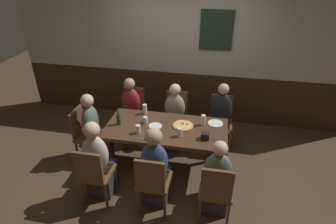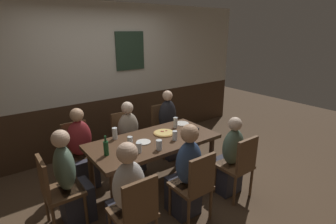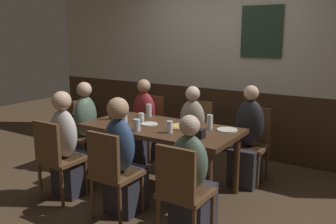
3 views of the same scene
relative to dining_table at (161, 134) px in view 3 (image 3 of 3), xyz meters
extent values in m
plane|color=#4C3826|center=(0.00, 0.00, -0.66)|extent=(12.00, 12.00, 0.00)
cube|color=#3D2819|center=(0.00, 1.65, -0.18)|extent=(6.40, 0.10, 0.95)
cube|color=beige|center=(0.00, 1.65, 1.12)|extent=(6.40, 0.10, 1.65)
cube|color=#233828|center=(0.56, 1.58, 1.12)|extent=(0.56, 0.03, 0.68)
cube|color=#472D1C|center=(0.00, 0.00, 0.06)|extent=(1.74, 0.84, 0.05)
cylinder|color=#472D1C|center=(-0.77, -0.34, -0.31)|extent=(0.07, 0.07, 0.69)
cylinder|color=#472D1C|center=(0.77, -0.34, -0.31)|extent=(0.07, 0.07, 0.69)
cylinder|color=#472D1C|center=(-0.77, 0.34, -0.31)|extent=(0.07, 0.07, 0.69)
cylinder|color=#472D1C|center=(0.77, 0.34, -0.31)|extent=(0.07, 0.07, 0.69)
cube|color=brown|center=(0.76, -0.76, -0.23)|extent=(0.40, 0.40, 0.04)
cube|color=brown|center=(0.76, -0.94, 0.01)|extent=(0.36, 0.04, 0.43)
cylinder|color=brown|center=(0.59, -0.59, -0.45)|extent=(0.04, 0.04, 0.41)
cylinder|color=brown|center=(0.93, -0.59, -0.45)|extent=(0.04, 0.04, 0.41)
cylinder|color=brown|center=(0.59, -0.93, -0.45)|extent=(0.04, 0.04, 0.41)
cube|color=brown|center=(0.00, -0.76, -0.23)|extent=(0.40, 0.40, 0.04)
cube|color=brown|center=(0.00, -0.94, 0.01)|extent=(0.36, 0.04, 0.43)
cylinder|color=brown|center=(-0.17, -0.59, -0.45)|extent=(0.04, 0.04, 0.41)
cylinder|color=brown|center=(0.17, -0.59, -0.45)|extent=(0.04, 0.04, 0.41)
cylinder|color=brown|center=(-0.17, -0.93, -0.45)|extent=(0.04, 0.04, 0.41)
cylinder|color=brown|center=(0.17, -0.93, -0.45)|extent=(0.04, 0.04, 0.41)
cube|color=brown|center=(0.00, 0.76, -0.23)|extent=(0.40, 0.40, 0.04)
cube|color=brown|center=(0.00, 0.94, 0.01)|extent=(0.36, 0.04, 0.43)
cylinder|color=brown|center=(0.17, 0.59, -0.45)|extent=(0.04, 0.04, 0.41)
cylinder|color=brown|center=(-0.17, 0.59, -0.45)|extent=(0.04, 0.04, 0.41)
cylinder|color=brown|center=(0.17, 0.93, -0.45)|extent=(0.04, 0.04, 0.41)
cylinder|color=brown|center=(-0.17, 0.93, -0.45)|extent=(0.04, 0.04, 0.41)
cube|color=brown|center=(-1.21, 0.00, -0.23)|extent=(0.40, 0.40, 0.04)
cube|color=brown|center=(-1.39, 0.00, 0.01)|extent=(0.04, 0.36, 0.43)
cylinder|color=brown|center=(-1.04, 0.17, -0.45)|extent=(0.04, 0.04, 0.41)
cylinder|color=brown|center=(-1.04, -0.17, -0.45)|extent=(0.04, 0.04, 0.41)
cylinder|color=brown|center=(-1.38, 0.17, -0.45)|extent=(0.04, 0.04, 0.41)
cylinder|color=brown|center=(-1.38, -0.17, -0.45)|extent=(0.04, 0.04, 0.41)
cube|color=brown|center=(0.76, 0.76, -0.23)|extent=(0.40, 0.40, 0.04)
cube|color=brown|center=(0.76, 0.94, 0.01)|extent=(0.36, 0.04, 0.43)
cylinder|color=brown|center=(0.93, 0.59, -0.45)|extent=(0.04, 0.04, 0.41)
cylinder|color=brown|center=(0.59, 0.59, -0.45)|extent=(0.04, 0.04, 0.41)
cylinder|color=brown|center=(0.93, 0.93, -0.45)|extent=(0.04, 0.04, 0.41)
cylinder|color=brown|center=(0.59, 0.93, -0.45)|extent=(0.04, 0.04, 0.41)
cube|color=brown|center=(-0.76, 0.76, -0.23)|extent=(0.40, 0.40, 0.04)
cube|color=brown|center=(-0.76, 0.94, 0.01)|extent=(0.36, 0.04, 0.43)
cylinder|color=brown|center=(-0.59, 0.59, -0.45)|extent=(0.04, 0.04, 0.41)
cylinder|color=brown|center=(-0.93, 0.59, -0.45)|extent=(0.04, 0.04, 0.41)
cylinder|color=brown|center=(-0.59, 0.93, -0.45)|extent=(0.04, 0.04, 0.41)
cylinder|color=brown|center=(-0.93, 0.93, -0.45)|extent=(0.04, 0.04, 0.41)
cube|color=brown|center=(-0.76, -0.76, -0.23)|extent=(0.40, 0.40, 0.04)
cube|color=brown|center=(-0.76, -0.94, 0.01)|extent=(0.36, 0.04, 0.43)
cylinder|color=brown|center=(-0.93, -0.59, -0.45)|extent=(0.04, 0.04, 0.41)
cylinder|color=brown|center=(-0.59, -0.59, -0.45)|extent=(0.04, 0.04, 0.41)
cylinder|color=brown|center=(-0.93, -0.93, -0.45)|extent=(0.04, 0.04, 0.41)
cylinder|color=brown|center=(-0.59, -0.93, -0.45)|extent=(0.04, 0.04, 0.41)
cube|color=#2D2D38|center=(0.76, -0.63, -0.43)|extent=(0.32, 0.34, 0.45)
ellipsoid|color=#56705B|center=(0.76, -0.72, 0.03)|extent=(0.34, 0.22, 0.48)
sphere|color=beige|center=(0.76, -0.72, 0.35)|extent=(0.17, 0.17, 0.17)
cube|color=#2D2D38|center=(0.00, -0.63, -0.43)|extent=(0.32, 0.34, 0.45)
ellipsoid|color=#334C7A|center=(0.00, -0.72, 0.06)|extent=(0.34, 0.22, 0.53)
sphere|color=tan|center=(0.00, -0.72, 0.41)|extent=(0.21, 0.21, 0.21)
cube|color=#2D2D38|center=(0.00, 0.63, -0.43)|extent=(0.32, 0.34, 0.45)
ellipsoid|color=tan|center=(0.00, 0.72, 0.03)|extent=(0.34, 0.22, 0.48)
sphere|color=beige|center=(0.00, 0.72, 0.35)|extent=(0.19, 0.19, 0.19)
cube|color=#2D2D38|center=(-1.08, 0.00, -0.43)|extent=(0.34, 0.32, 0.45)
ellipsoid|color=#56705B|center=(-1.17, 0.00, 0.05)|extent=(0.22, 0.34, 0.52)
sphere|color=#DBB293|center=(-1.17, 0.00, 0.40)|extent=(0.19, 0.19, 0.19)
cube|color=#2D2D38|center=(0.76, 0.63, -0.43)|extent=(0.32, 0.34, 0.45)
ellipsoid|color=black|center=(0.76, 0.72, 0.07)|extent=(0.34, 0.22, 0.56)
sphere|color=#DBB293|center=(0.76, 0.72, 0.43)|extent=(0.17, 0.17, 0.17)
cube|color=#2D2D38|center=(-0.76, 0.63, -0.43)|extent=(0.32, 0.34, 0.45)
ellipsoid|color=maroon|center=(-0.76, 0.72, 0.05)|extent=(0.34, 0.22, 0.52)
sphere|color=tan|center=(-0.76, 0.72, 0.39)|extent=(0.19, 0.19, 0.19)
cube|color=#2D2D38|center=(-0.76, -0.63, -0.43)|extent=(0.32, 0.34, 0.45)
ellipsoid|color=silver|center=(-0.76, -0.72, 0.05)|extent=(0.34, 0.22, 0.52)
sphere|color=#DBB293|center=(-0.76, -0.72, 0.41)|extent=(0.20, 0.20, 0.20)
cylinder|color=tan|center=(0.23, 0.08, 0.09)|extent=(0.30, 0.30, 0.02)
cylinder|color=#DBB760|center=(0.23, 0.08, 0.10)|extent=(0.26, 0.26, 0.01)
cylinder|color=maroon|center=(0.23, 0.10, 0.11)|extent=(0.03, 0.03, 0.00)
cylinder|color=maroon|center=(0.29, 0.10, 0.11)|extent=(0.03, 0.03, 0.00)
cylinder|color=maroon|center=(0.22, 0.12, 0.11)|extent=(0.03, 0.03, 0.00)
cylinder|color=silver|center=(0.51, 0.18, 0.16)|extent=(0.06, 0.06, 0.16)
cylinder|color=gold|center=(0.51, 0.18, 0.14)|extent=(0.06, 0.06, 0.12)
cylinder|color=silver|center=(-0.35, -0.21, 0.15)|extent=(0.07, 0.07, 0.12)
cylinder|color=silver|center=(-0.35, -0.21, 0.12)|extent=(0.06, 0.06, 0.08)
cylinder|color=silver|center=(-0.11, -0.29, 0.15)|extent=(0.08, 0.08, 0.13)
cylinder|color=#B26623|center=(-0.11, -0.29, 0.11)|extent=(0.07, 0.07, 0.05)
cylinder|color=silver|center=(-0.40, 0.33, 0.16)|extent=(0.07, 0.07, 0.16)
cylinder|color=#331E14|center=(-0.40, 0.33, 0.15)|extent=(0.06, 0.06, 0.13)
cylinder|color=silver|center=(0.22, -0.18, 0.15)|extent=(0.07, 0.07, 0.13)
cylinder|color=#331E14|center=(0.22, -0.18, 0.11)|extent=(0.06, 0.06, 0.06)
cylinder|color=silver|center=(-0.32, 0.06, 0.13)|extent=(0.07, 0.07, 0.10)
cylinder|color=#B26623|center=(-0.32, 0.06, 0.11)|extent=(0.06, 0.06, 0.06)
cylinder|color=#194723|center=(-0.69, -0.04, 0.17)|extent=(0.06, 0.06, 0.17)
cylinder|color=#194723|center=(-0.69, -0.04, 0.29)|extent=(0.03, 0.03, 0.07)
cylinder|color=white|center=(0.69, 0.24, 0.09)|extent=(0.22, 0.22, 0.01)
cylinder|color=white|center=(-0.16, 0.00, 0.09)|extent=(0.19, 0.19, 0.01)
cube|color=black|center=(0.57, -0.18, 0.13)|extent=(0.11, 0.09, 0.09)
camera|label=1|loc=(0.67, -3.27, 2.22)|focal=29.57mm
camera|label=2|loc=(-1.75, -2.68, 1.50)|focal=27.69mm
camera|label=3|loc=(2.17, -3.25, 1.09)|focal=38.76mm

